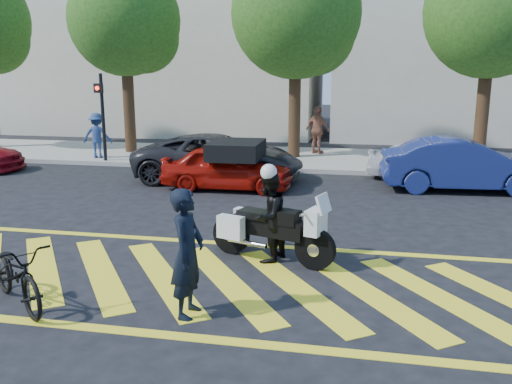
% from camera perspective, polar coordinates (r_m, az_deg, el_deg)
% --- Properties ---
extents(ground, '(90.00, 90.00, 0.00)m').
position_cam_1_polar(ground, '(8.97, -6.14, -9.13)').
color(ground, black).
rests_on(ground, ground).
extents(sidewalk, '(60.00, 5.00, 0.15)m').
position_cam_1_polar(sidewalk, '(20.35, 3.99, 3.55)').
color(sidewalk, '#9E998E').
rests_on(sidewalk, ground).
extents(crosswalk, '(12.33, 4.00, 0.01)m').
position_cam_1_polar(crosswalk, '(8.98, -6.37, -9.09)').
color(crosswalk, yellow).
rests_on(crosswalk, ground).
extents(building_left, '(16.00, 8.00, 10.00)m').
position_cam_1_polar(building_left, '(30.83, -9.03, 15.75)').
color(building_left, beige).
rests_on(building_left, ground).
extents(building_right, '(16.00, 8.00, 11.00)m').
position_cam_1_polar(building_right, '(29.71, 24.85, 15.85)').
color(building_right, beige).
rests_on(building_right, ground).
extents(tree_left, '(4.20, 4.20, 7.26)m').
position_cam_1_polar(tree_left, '(21.95, -13.26, 16.81)').
color(tree_left, black).
rests_on(tree_left, ground).
extents(tree_center, '(4.60, 4.60, 7.56)m').
position_cam_1_polar(tree_center, '(20.21, 4.63, 17.76)').
color(tree_center, black).
rests_on(tree_center, ground).
extents(tree_right, '(4.40, 4.40, 7.41)m').
position_cam_1_polar(tree_right, '(20.47, 23.83, 16.55)').
color(tree_right, black).
rests_on(tree_right, ground).
extents(signal_pole, '(0.28, 0.43, 3.20)m').
position_cam_1_polar(signal_pole, '(19.90, -15.93, 8.24)').
color(signal_pole, black).
rests_on(signal_pole, ground).
extents(officer_bike, '(0.45, 0.67, 1.80)m').
position_cam_1_polar(officer_bike, '(7.45, -7.23, -6.42)').
color(officer_bike, black).
rests_on(officer_bike, ground).
extents(bicycle, '(1.88, 1.66, 0.98)m').
position_cam_1_polar(bicycle, '(8.53, -23.88, -7.85)').
color(bicycle, black).
rests_on(bicycle, ground).
extents(police_motorcycle, '(2.33, 1.17, 1.06)m').
position_cam_1_polar(police_motorcycle, '(9.59, 1.44, -3.95)').
color(police_motorcycle, black).
rests_on(police_motorcycle, ground).
extents(officer_moto, '(0.83, 0.94, 1.62)m').
position_cam_1_polar(officer_moto, '(9.52, 1.33, -2.63)').
color(officer_moto, black).
rests_on(officer_moto, ground).
extents(red_convertible, '(3.72, 1.56, 1.26)m').
position_cam_1_polar(red_convertible, '(15.31, -3.01, 2.60)').
color(red_convertible, '#A20F07').
rests_on(red_convertible, ground).
extents(parked_mid_left, '(5.26, 2.70, 1.42)m').
position_cam_1_polar(parked_mid_left, '(16.51, -3.92, 3.62)').
color(parked_mid_left, black).
rests_on(parked_mid_left, ground).
extents(parked_mid_right, '(3.55, 1.60, 1.18)m').
position_cam_1_polar(parked_mid_right, '(17.44, 17.32, 3.16)').
color(parked_mid_right, silver).
rests_on(parked_mid_right, ground).
extents(parked_right, '(4.56, 1.86, 1.47)m').
position_cam_1_polar(parked_right, '(16.17, 20.98, 2.69)').
color(parked_right, navy).
rests_on(parked_right, ground).
extents(pedestrian_left, '(1.15, 0.78, 1.64)m').
position_cam_1_polar(pedestrian_left, '(20.75, -16.38, 5.74)').
color(pedestrian_left, navy).
rests_on(pedestrian_left, sidewalk).
extents(pedestrian_right, '(1.14, 0.96, 1.83)m').
position_cam_1_polar(pedestrian_right, '(21.02, 6.52, 6.52)').
color(pedestrian_right, '#9D6147').
rests_on(pedestrian_right, sidewalk).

